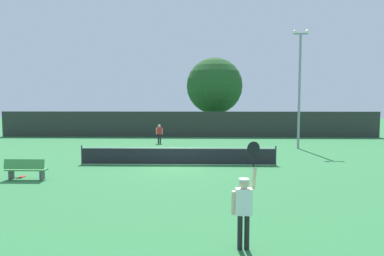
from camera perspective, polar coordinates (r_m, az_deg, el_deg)
ground_plane at (r=18.45m, az=-2.44°, el=-6.38°), size 120.00×120.00×0.00m
tennis_net at (r=18.36m, az=-2.45°, el=-4.81°), size 10.92×0.08×1.07m
perimeter_fence at (r=33.51m, az=-0.66°, el=0.65°), size 38.63×0.12×2.61m
player_serving at (r=7.88m, az=9.05°, el=-12.68°), size 0.68×0.40×2.53m
player_receiving at (r=28.17m, az=-5.70°, el=-0.71°), size 0.57×0.24×1.61m
tennis_ball at (r=22.24m, az=3.24°, el=-4.48°), size 0.07×0.07×0.07m
spare_racket at (r=17.32m, az=-27.45°, el=-7.50°), size 0.28×0.52×0.04m
courtside_bench at (r=16.49m, az=-26.92°, el=-6.42°), size 1.80×0.44×0.95m
light_pole at (r=26.07m, az=18.20°, el=7.54°), size 1.18×0.28×8.86m
large_tree at (r=39.28m, az=3.94°, el=7.29°), size 6.63×6.63×8.83m
parked_car_near at (r=39.98m, az=-4.40°, el=0.46°), size 2.13×4.30×1.69m
parked_car_mid at (r=41.44m, az=13.78°, el=0.48°), size 2.17×4.32×1.69m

